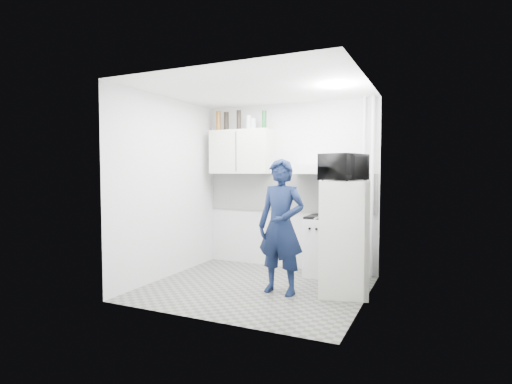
% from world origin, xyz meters
% --- Properties ---
extents(floor, '(2.80, 2.80, 0.00)m').
position_xyz_m(floor, '(0.00, 0.00, 0.00)').
color(floor, slate).
rests_on(floor, ground).
extents(ceiling, '(2.80, 2.80, 0.00)m').
position_xyz_m(ceiling, '(0.00, 0.00, 2.60)').
color(ceiling, white).
rests_on(ceiling, wall_back).
extents(wall_back, '(2.80, 0.00, 2.80)m').
position_xyz_m(wall_back, '(0.00, 1.25, 1.30)').
color(wall_back, silver).
rests_on(wall_back, floor).
extents(wall_left, '(0.00, 2.60, 2.60)m').
position_xyz_m(wall_left, '(-1.40, 0.00, 1.30)').
color(wall_left, silver).
rests_on(wall_left, floor).
extents(wall_right, '(0.00, 2.60, 2.60)m').
position_xyz_m(wall_right, '(1.40, 0.00, 1.30)').
color(wall_right, silver).
rests_on(wall_right, floor).
extents(person, '(0.65, 0.46, 1.69)m').
position_xyz_m(person, '(0.38, -0.06, 0.85)').
color(person, black).
rests_on(person, floor).
extents(stove, '(0.53, 0.53, 0.85)m').
position_xyz_m(stove, '(0.66, 1.00, 0.43)').
color(stove, white).
rests_on(stove, floor).
extents(fridge, '(0.71, 0.71, 1.42)m').
position_xyz_m(fridge, '(1.10, 0.23, 0.71)').
color(fridge, silver).
rests_on(fridge, floor).
extents(stove_top, '(0.51, 0.51, 0.03)m').
position_xyz_m(stove_top, '(0.66, 1.00, 0.87)').
color(stove_top, black).
rests_on(stove_top, stove).
extents(saucepan, '(0.19, 0.19, 0.11)m').
position_xyz_m(saucepan, '(0.70, 0.94, 0.93)').
color(saucepan, silver).
rests_on(saucepan, stove_top).
extents(microwave, '(0.68, 0.54, 0.33)m').
position_xyz_m(microwave, '(1.10, 0.23, 1.59)').
color(microwave, black).
rests_on(microwave, fridge).
extents(bottle_a, '(0.08, 0.08, 0.33)m').
position_xyz_m(bottle_a, '(-1.17, 1.07, 2.36)').
color(bottle_a, brown).
rests_on(bottle_a, upper_cabinet).
extents(bottle_b, '(0.08, 0.08, 0.30)m').
position_xyz_m(bottle_b, '(-1.02, 1.07, 2.35)').
color(bottle_b, black).
rests_on(bottle_b, upper_cabinet).
extents(bottle_d, '(0.07, 0.07, 0.32)m').
position_xyz_m(bottle_d, '(-0.79, 1.07, 2.36)').
color(bottle_d, black).
rests_on(bottle_d, upper_cabinet).
extents(canister_a, '(0.09, 0.09, 0.22)m').
position_xyz_m(canister_a, '(-0.61, 1.07, 2.31)').
color(canister_a, '#B2B7BC').
rests_on(canister_a, upper_cabinet).
extents(canister_b, '(0.09, 0.09, 0.17)m').
position_xyz_m(canister_b, '(-0.53, 1.07, 2.29)').
color(canister_b, '#B2B7BC').
rests_on(canister_b, upper_cabinet).
extents(bottle_e, '(0.07, 0.07, 0.29)m').
position_xyz_m(bottle_e, '(-0.34, 1.07, 2.34)').
color(bottle_e, '#144C1E').
rests_on(bottle_e, upper_cabinet).
extents(upper_cabinet, '(1.00, 0.35, 0.70)m').
position_xyz_m(upper_cabinet, '(-0.75, 1.07, 1.85)').
color(upper_cabinet, silver).
rests_on(upper_cabinet, wall_back).
extents(range_hood, '(0.60, 0.50, 0.14)m').
position_xyz_m(range_hood, '(0.45, 1.00, 1.57)').
color(range_hood, white).
rests_on(range_hood, wall_back).
extents(backsplash, '(2.74, 0.03, 0.60)m').
position_xyz_m(backsplash, '(0.00, 1.24, 1.20)').
color(backsplash, white).
rests_on(backsplash, wall_back).
extents(pipe_a, '(0.05, 0.05, 2.60)m').
position_xyz_m(pipe_a, '(1.30, 1.17, 1.30)').
color(pipe_a, white).
rests_on(pipe_a, floor).
extents(pipe_b, '(0.04, 0.04, 2.60)m').
position_xyz_m(pipe_b, '(1.18, 1.17, 1.30)').
color(pipe_b, white).
rests_on(pipe_b, floor).
extents(ceiling_spot_fixture, '(0.10, 0.10, 0.02)m').
position_xyz_m(ceiling_spot_fixture, '(1.00, 0.20, 2.57)').
color(ceiling_spot_fixture, white).
rests_on(ceiling_spot_fixture, ceiling).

